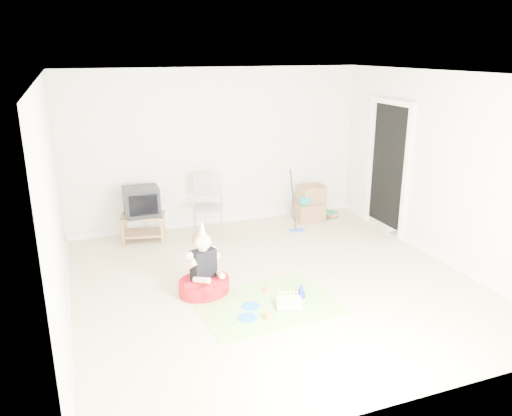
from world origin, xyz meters
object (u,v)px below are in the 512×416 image
object	(u,v)px
crt_tv	(142,201)
folding_chair	(208,207)
seated_woman	(204,278)
birthday_cake	(289,303)
tv_stand	(143,225)
cardboard_boxes	(310,204)

from	to	relation	value
crt_tv	folding_chair	bearing A→B (deg)	-11.58
seated_woman	birthday_cake	bearing A→B (deg)	-39.52
folding_chair	seated_woman	distance (m)	1.95
tv_stand	folding_chair	distance (m)	1.04
crt_tv	tv_stand	bearing A→B (deg)	-62.54
crt_tv	cardboard_boxes	size ratio (longest dim) A/B	0.85
crt_tv	seated_woman	size ratio (longest dim) A/B	0.56
tv_stand	cardboard_boxes	size ratio (longest dim) A/B	1.19
tv_stand	crt_tv	distance (m)	0.39
folding_chair	birthday_cake	world-z (taller)	folding_chair
folding_chair	birthday_cake	size ratio (longest dim) A/B	2.89
crt_tv	folding_chair	xyz separation A→B (m)	(0.99, -0.22, -0.14)
folding_chair	birthday_cake	xyz separation A→B (m)	(0.27, -2.53, -0.45)
cardboard_boxes	birthday_cake	size ratio (longest dim) A/B	1.75
tv_stand	birthday_cake	bearing A→B (deg)	-65.45
folding_chair	crt_tv	bearing A→B (deg)	167.52
crt_tv	birthday_cake	world-z (taller)	crt_tv
seated_woman	folding_chair	bearing A→B (deg)	73.01
folding_chair	cardboard_boxes	bearing A→B (deg)	5.31
tv_stand	seated_woman	bearing A→B (deg)	-78.39
folding_chair	tv_stand	bearing A→B (deg)	167.52
crt_tv	birthday_cake	bearing A→B (deg)	-64.56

